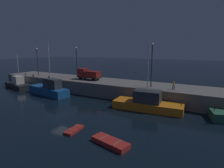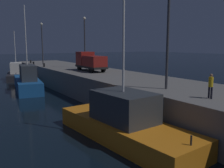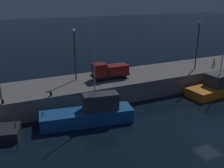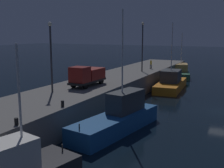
{
  "view_description": "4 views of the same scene",
  "coord_description": "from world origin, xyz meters",
  "px_view_note": "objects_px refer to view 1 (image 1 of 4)",
  "views": [
    {
      "loc": [
        19.37,
        -19.02,
        9.71
      ],
      "look_at": [
        -0.15,
        15.94,
        2.05
      ],
      "focal_mm": 29.43,
      "sensor_mm": 36.0,
      "label": 1
    },
    {
      "loc": [
        23.36,
        -0.4,
        6.17
      ],
      "look_at": [
        0.03,
        14.46,
        1.85
      ],
      "focal_mm": 40.24,
      "sensor_mm": 36.0,
      "label": 2
    },
    {
      "loc": [
        -20.47,
        -18.11,
        14.58
      ],
      "look_at": [
        -4.98,
        15.31,
        1.68
      ],
      "focal_mm": 40.8,
      "sensor_mm": 36.0,
      "label": 3
    },
    {
      "loc": [
        -34.88,
        -2.96,
        9.15
      ],
      "look_at": [
        -1.63,
        13.42,
        2.49
      ],
      "focal_mm": 46.32,
      "sensor_mm": 36.0,
      "label": 4
    }
  ],
  "objects_px": {
    "fishing_boat_blue": "(49,89)",
    "bollard_central": "(49,77)",
    "dinghy_orange_near": "(110,142)",
    "utility_truck": "(89,74)",
    "bollard_east": "(26,74)",
    "lamp_post_east": "(77,60)",
    "lamp_post_central": "(152,62)",
    "rowboat_white_mid": "(74,130)",
    "fishing_trawler_red": "(148,103)",
    "lamp_post_west": "(37,60)",
    "fishing_boat_orange": "(18,84)",
    "bollard_west": "(33,76)",
    "dockworker": "(174,84)"
  },
  "relations": [
    {
      "from": "lamp_post_east",
      "to": "lamp_post_central",
      "type": "xyz_separation_m",
      "value": [
        19.83,
        -2.9,
        0.3
      ]
    },
    {
      "from": "fishing_trawler_red",
      "to": "fishing_boat_orange",
      "type": "distance_m",
      "value": 34.14
    },
    {
      "from": "bollard_central",
      "to": "bollard_east",
      "type": "distance_m",
      "value": 9.27
    },
    {
      "from": "lamp_post_west",
      "to": "lamp_post_central",
      "type": "height_order",
      "value": "lamp_post_central"
    },
    {
      "from": "fishing_trawler_red",
      "to": "rowboat_white_mid",
      "type": "relative_size",
      "value": 4.04
    },
    {
      "from": "utility_truck",
      "to": "dinghy_orange_near",
      "type": "bearing_deg",
      "value": -48.71
    },
    {
      "from": "fishing_trawler_red",
      "to": "lamp_post_west",
      "type": "xyz_separation_m",
      "value": [
        -31.12,
        4.37,
        5.9
      ]
    },
    {
      "from": "bollard_central",
      "to": "lamp_post_west",
      "type": "bearing_deg",
      "value": 164.3
    },
    {
      "from": "fishing_trawler_red",
      "to": "dinghy_orange_near",
      "type": "bearing_deg",
      "value": -88.91
    },
    {
      "from": "fishing_boat_blue",
      "to": "bollard_central",
      "type": "distance_m",
      "value": 5.52
    },
    {
      "from": "rowboat_white_mid",
      "to": "bollard_west",
      "type": "xyz_separation_m",
      "value": [
        -25.9,
        14.72,
        2.9
      ]
    },
    {
      "from": "dinghy_orange_near",
      "to": "utility_truck",
      "type": "height_order",
      "value": "utility_truck"
    },
    {
      "from": "utility_truck",
      "to": "lamp_post_west",
      "type": "bearing_deg",
      "value": -173.97
    },
    {
      "from": "rowboat_white_mid",
      "to": "bollard_east",
      "type": "bearing_deg",
      "value": 152.82
    },
    {
      "from": "rowboat_white_mid",
      "to": "bollard_west",
      "type": "bearing_deg",
      "value": 150.39
    },
    {
      "from": "bollard_west",
      "to": "lamp_post_east",
      "type": "bearing_deg",
      "value": 25.28
    },
    {
      "from": "fishing_trawler_red",
      "to": "fishing_boat_blue",
      "type": "height_order",
      "value": "fishing_boat_blue"
    },
    {
      "from": "fishing_boat_orange",
      "to": "bollard_west",
      "type": "height_order",
      "value": "fishing_boat_orange"
    },
    {
      "from": "lamp_post_central",
      "to": "bollard_central",
      "type": "bearing_deg",
      "value": -175.73
    },
    {
      "from": "utility_truck",
      "to": "fishing_boat_orange",
      "type": "bearing_deg",
      "value": -162.86
    },
    {
      "from": "rowboat_white_mid",
      "to": "lamp_post_west",
      "type": "distance_m",
      "value": 31.5
    },
    {
      "from": "rowboat_white_mid",
      "to": "fishing_boat_blue",
      "type": "bearing_deg",
      "value": 145.79
    },
    {
      "from": "bollard_central",
      "to": "bollard_west",
      "type": "bearing_deg",
      "value": -178.9
    },
    {
      "from": "dinghy_orange_near",
      "to": "lamp_post_west",
      "type": "xyz_separation_m",
      "value": [
        -31.36,
        17.03,
        6.78
      ]
    },
    {
      "from": "fishing_boat_blue",
      "to": "dinghy_orange_near",
      "type": "relative_size",
      "value": 2.58
    },
    {
      "from": "bollard_central",
      "to": "bollard_east",
      "type": "xyz_separation_m",
      "value": [
        -9.27,
        0.39,
        0.01
      ]
    },
    {
      "from": "fishing_trawler_red",
      "to": "lamp_post_west",
      "type": "bearing_deg",
      "value": 172.01
    },
    {
      "from": "lamp_post_east",
      "to": "bollard_west",
      "type": "bearing_deg",
      "value": -154.72
    },
    {
      "from": "lamp_post_central",
      "to": "utility_truck",
      "type": "height_order",
      "value": "lamp_post_central"
    },
    {
      "from": "lamp_post_east",
      "to": "fishing_boat_blue",
      "type": "bearing_deg",
      "value": -96.2
    },
    {
      "from": "rowboat_white_mid",
      "to": "fishing_boat_orange",
      "type": "bearing_deg",
      "value": 156.8
    },
    {
      "from": "fishing_boat_orange",
      "to": "bollard_central",
      "type": "xyz_separation_m",
      "value": [
        8.64,
        2.39,
        2.1
      ]
    },
    {
      "from": "fishing_trawler_red",
      "to": "rowboat_white_mid",
      "type": "distance_m",
      "value": 13.12
    },
    {
      "from": "lamp_post_west",
      "to": "bollard_central",
      "type": "bearing_deg",
      "value": -15.7
    },
    {
      "from": "fishing_trawler_red",
      "to": "lamp_post_east",
      "type": "xyz_separation_m",
      "value": [
        -20.8,
        7.51,
        6.02
      ]
    },
    {
      "from": "rowboat_white_mid",
      "to": "utility_truck",
      "type": "height_order",
      "value": "utility_truck"
    },
    {
      "from": "fishing_boat_blue",
      "to": "dinghy_orange_near",
      "type": "distance_m",
      "value": 24.98
    },
    {
      "from": "utility_truck",
      "to": "bollard_west",
      "type": "bearing_deg",
      "value": -167.63
    },
    {
      "from": "fishing_trawler_red",
      "to": "bollard_central",
      "type": "relative_size",
      "value": 20.5
    },
    {
      "from": "lamp_post_west",
      "to": "fishing_boat_orange",
      "type": "bearing_deg",
      "value": -127.2
    },
    {
      "from": "lamp_post_east",
      "to": "bollard_central",
      "type": "relative_size",
      "value": 13.43
    },
    {
      "from": "fishing_boat_blue",
      "to": "bollard_central",
      "type": "height_order",
      "value": "fishing_boat_blue"
    },
    {
      "from": "utility_truck",
      "to": "dockworker",
      "type": "distance_m",
      "value": 19.25
    },
    {
      "from": "fishing_boat_orange",
      "to": "utility_truck",
      "type": "height_order",
      "value": "fishing_boat_orange"
    },
    {
      "from": "fishing_trawler_red",
      "to": "dinghy_orange_near",
      "type": "height_order",
      "value": "fishing_trawler_red"
    },
    {
      "from": "fishing_trawler_red",
      "to": "bollard_central",
      "type": "bearing_deg",
      "value": 173.76
    },
    {
      "from": "dinghy_orange_near",
      "to": "lamp_post_central",
      "type": "height_order",
      "value": "lamp_post_central"
    },
    {
      "from": "dockworker",
      "to": "lamp_post_central",
      "type": "bearing_deg",
      "value": 177.69
    },
    {
      "from": "bollard_west",
      "to": "bollard_central",
      "type": "height_order",
      "value": "bollard_central"
    },
    {
      "from": "utility_truck",
      "to": "fishing_boat_blue",
      "type": "bearing_deg",
      "value": -129.75
    }
  ]
}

